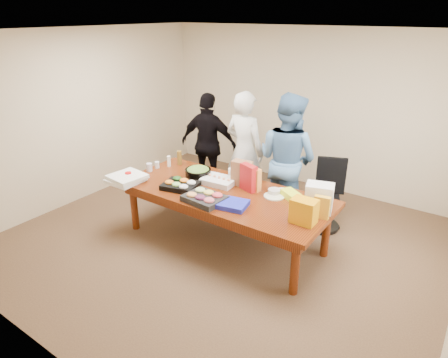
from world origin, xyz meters
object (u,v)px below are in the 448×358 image
Objects in this scene: sheet_cake at (219,181)px; person_right at (287,160)px; conference_table at (224,217)px; salad_bowl at (198,173)px; person_center at (245,151)px; office_chair at (324,197)px.

person_right is at bearing 51.34° from sheet_cake.
conference_table is 7.68× the size of salad_bowl.
sheet_cake is 1.21× the size of salad_bowl.
person_right reaches higher than salad_bowl.
person_center is at bearing 109.14° from conference_table.
person_center is at bearing 158.40° from office_chair.
office_chair is 0.74m from person_right.
person_center reaches higher than conference_table.
sheet_cake is 0.37m from salad_bowl.
conference_table is at bearing 113.32° from person_center.
sheet_cake is at bearing -163.42° from office_chair.
office_chair is at bearing -163.78° from person_right.
person_right is at bearing 41.60° from salad_bowl.
person_right is 1.05m from sheet_cake.
person_center reaches higher than sheet_cake.
salad_bowl is (-0.58, 0.18, 0.43)m from conference_table.
person_right is at bearing 179.83° from person_center.
conference_table is 0.49m from sheet_cake.
conference_table is 0.75m from salad_bowl.
office_chair is at bearing 49.31° from conference_table.
person_right is (0.75, -0.06, 0.03)m from person_center.
salad_bowl is (-0.37, 0.01, 0.02)m from sheet_cake.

